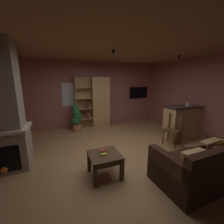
{
  "coord_description": "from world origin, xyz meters",
  "views": [
    {
      "loc": [
        -1.36,
        -3.08,
        1.85
      ],
      "look_at": [
        0.0,
        0.4,
        1.05
      ],
      "focal_mm": 22.6,
      "sensor_mm": 36.0,
      "label": 1
    }
  ],
  "objects": [
    {
      "name": "stone_fireplace",
      "position": [
        -2.44,
        0.34,
        1.2
      ],
      "size": [
        0.94,
        0.74,
        2.66
      ],
      "color": "gray",
      "rests_on": "ground"
    },
    {
      "name": "kitchen_bar_counter",
      "position": [
        2.54,
        0.23,
        0.55
      ],
      "size": [
        1.47,
        0.57,
        1.09
      ],
      "color": "tan",
      "rests_on": "ground"
    },
    {
      "name": "dining_chair",
      "position": [
        1.81,
        -0.01,
        0.53
      ],
      "size": [
        0.55,
        0.55,
        0.92
      ],
      "color": "#4C331E",
      "rests_on": "ground"
    },
    {
      "name": "wall_mounted_tv",
      "position": [
        2.25,
        2.71,
        1.36
      ],
      "size": [
        0.92,
        0.06,
        0.52
      ],
      "color": "black"
    },
    {
      "name": "tissue_box",
      "position": [
        2.51,
        0.14,
        1.15
      ],
      "size": [
        0.15,
        0.15,
        0.11
      ],
      "primitive_type": "cube",
      "rotation": [
        0.0,
        0.0,
        -0.31
      ],
      "color": "#BFB299",
      "rests_on": "kitchen_bar_counter"
    },
    {
      "name": "wall_right",
      "position": [
        3.02,
        0.0,
        1.33
      ],
      "size": [
        0.06,
        5.48,
        2.66
      ],
      "primitive_type": "cube",
      "color": "#9E5B56",
      "rests_on": "ground"
    },
    {
      "name": "leather_couch",
      "position": [
        1.02,
        -1.49,
        0.31
      ],
      "size": [
        1.61,
        0.95,
        0.84
      ],
      "color": "#382116",
      "rests_on": "ground"
    },
    {
      "name": "track_light_spot_0",
      "position": [
        -2.15,
        0.35,
        2.59
      ],
      "size": [
        0.07,
        0.07,
        0.09
      ],
      "primitive_type": "cylinder",
      "color": "black"
    },
    {
      "name": "table_book_2",
      "position": [
        -0.6,
        -0.59,
        0.51
      ],
      "size": [
        0.13,
        0.12,
        0.02
      ],
      "primitive_type": "cube",
      "rotation": [
        0.0,
        0.0,
        0.18
      ],
      "color": "#B22D2D",
      "rests_on": "coffee_table"
    },
    {
      "name": "table_book_0",
      "position": [
        -0.61,
        -0.69,
        0.47
      ],
      "size": [
        0.15,
        0.11,
        0.02
      ],
      "primitive_type": "cube",
      "rotation": [
        0.0,
        0.0,
        -0.26
      ],
      "color": "gold",
      "rests_on": "coffee_table"
    },
    {
      "name": "floor",
      "position": [
        0.0,
        0.0,
        -0.01
      ],
      "size": [
        5.99,
        5.48,
        0.02
      ],
      "primitive_type": "cube",
      "color": "#A37A4C",
      "rests_on": "ground"
    },
    {
      "name": "window_pane_back",
      "position": [
        -0.77,
        2.73,
        1.36
      ],
      "size": [
        0.8,
        0.01,
        0.89
      ],
      "primitive_type": "cube",
      "color": "white"
    },
    {
      "name": "wall_back",
      "position": [
        0.0,
        2.77,
        1.33
      ],
      "size": [
        6.11,
        0.06,
        2.66
      ],
      "primitive_type": "cube",
      "color": "#9E5B56",
      "rests_on": "ground"
    },
    {
      "name": "table_book_1",
      "position": [
        -0.62,
        -0.61,
        0.49
      ],
      "size": [
        0.13,
        0.12,
        0.02
      ],
      "primitive_type": "cube",
      "rotation": [
        0.0,
        0.0,
        -0.25
      ],
      "color": "#387247",
      "rests_on": "coffee_table"
    },
    {
      "name": "potted_floor_plant",
      "position": [
        -0.74,
        2.22,
        0.51
      ],
      "size": [
        0.4,
        0.36,
        1.02
      ],
      "color": "#B77051",
      "rests_on": "ground"
    },
    {
      "name": "ceiling",
      "position": [
        0.0,
        0.0,
        2.67
      ],
      "size": [
        5.99,
        5.48,
        0.02
      ],
      "primitive_type": "cube",
      "color": "#8E6B47"
    },
    {
      "name": "track_light_spot_1",
      "position": [
        0.04,
        0.41,
        2.59
      ],
      "size": [
        0.07,
        0.07,
        0.09
      ],
      "primitive_type": "cylinder",
      "color": "black"
    },
    {
      "name": "coffee_table",
      "position": [
        -0.57,
        -0.66,
        0.37
      ],
      "size": [
        0.6,
        0.59,
        0.46
      ],
      "color": "#4C331E",
      "rests_on": "ground"
    },
    {
      "name": "bookshelf_cabinet",
      "position": [
        0.21,
        2.49,
        1.0
      ],
      "size": [
        1.38,
        0.41,
        2.04
      ],
      "color": "tan",
      "rests_on": "ground"
    },
    {
      "name": "track_light_spot_2",
      "position": [
        2.14,
        0.35,
        2.59
      ],
      "size": [
        0.07,
        0.07,
        0.09
      ],
      "primitive_type": "cylinder",
      "color": "black"
    }
  ]
}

